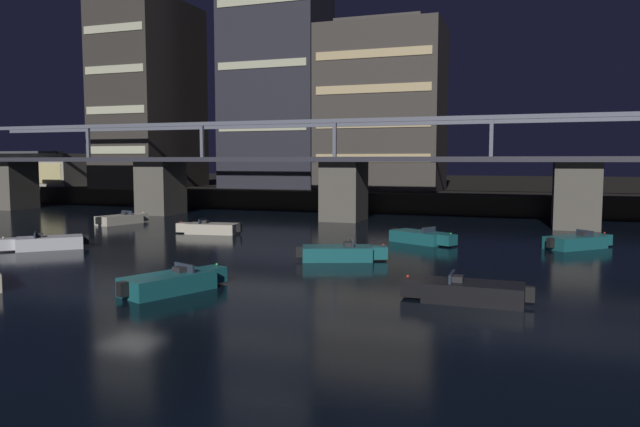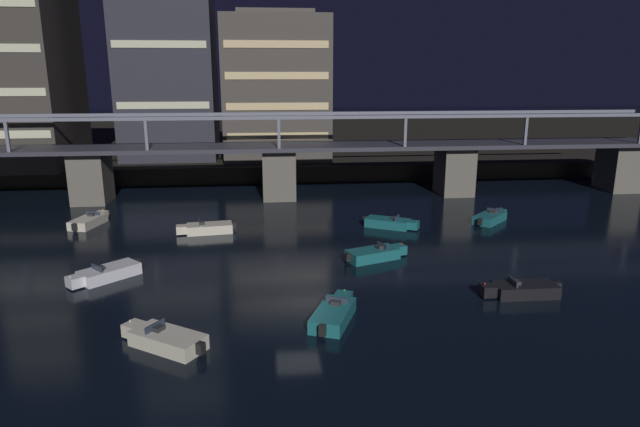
{
  "view_description": "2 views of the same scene",
  "coord_description": "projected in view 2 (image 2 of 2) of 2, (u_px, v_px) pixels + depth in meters",
  "views": [
    {
      "loc": [
        16.54,
        -21.83,
        5.68
      ],
      "look_at": [
        2.58,
        18.03,
        1.92
      ],
      "focal_mm": 33.53,
      "sensor_mm": 36.0,
      "label": 1
    },
    {
      "loc": [
        -1.73,
        -28.46,
        13.66
      ],
      "look_at": [
        2.77,
        14.39,
        2.65
      ],
      "focal_mm": 30.8,
      "sensor_mm": 36.0,
      "label": 2
    }
  ],
  "objects": [
    {
      "name": "tower_west_tall",
      "position": [
        163.0,
        15.0,
        71.8
      ],
      "size": [
        12.63,
        9.29,
        38.12
      ],
      "color": "#282833",
      "rests_on": "far_riverbank"
    },
    {
      "name": "speedboat_far_left",
      "position": [
        207.0,
        228.0,
        48.37
      ],
      "size": [
        5.23,
        2.28,
        1.16
      ],
      "color": "beige",
      "rests_on": "ground"
    },
    {
      "name": "speedboat_near_left",
      "position": [
        522.0,
        290.0,
        34.66
      ],
      "size": [
        5.2,
        1.84,
        1.16
      ],
      "color": "black",
      "rests_on": "ground"
    },
    {
      "name": "speedboat_mid_center",
      "position": [
        334.0,
        314.0,
        31.19
      ],
      "size": [
        3.16,
        5.06,
        1.16
      ],
      "color": "#196066",
      "rests_on": "ground"
    },
    {
      "name": "speedboat_far_center",
      "position": [
        165.0,
        339.0,
        28.21
      ],
      "size": [
        4.75,
        3.87,
        1.16
      ],
      "color": "beige",
      "rests_on": "ground"
    },
    {
      "name": "speedboat_mid_left",
      "position": [
        89.0,
        221.0,
        50.78
      ],
      "size": [
        2.73,
        5.19,
        1.16
      ],
      "color": "beige",
      "rests_on": "ground"
    },
    {
      "name": "speedboat_near_center",
      "position": [
        390.0,
        223.0,
        50.08
      ],
      "size": [
        4.88,
        3.56,
        1.16
      ],
      "color": "#196066",
      "rests_on": "ground"
    },
    {
      "name": "far_riverbank",
      "position": [
        271.0,
        139.0,
        108.06
      ],
      "size": [
        240.0,
        80.0,
        2.2
      ],
      "primitive_type": "cube",
      "color": "black",
      "rests_on": "ground"
    },
    {
      "name": "tower_west_low",
      "position": [
        30.0,
        69.0,
        67.29
      ],
      "size": [
        8.93,
        14.0,
        24.23
      ],
      "color": "#38332D",
      "rests_on": "far_riverbank"
    },
    {
      "name": "tower_central",
      "position": [
        276.0,
        89.0,
        72.42
      ],
      "size": [
        13.93,
        8.87,
        19.26
      ],
      "color": "#423D38",
      "rests_on": "far_riverbank"
    },
    {
      "name": "speedboat_far_right",
      "position": [
        491.0,
        217.0,
        52.01
      ],
      "size": [
        4.42,
        4.35,
        1.16
      ],
      "color": "#196066",
      "rests_on": "ground"
    },
    {
      "name": "speedboat_near_right",
      "position": [
        106.0,
        273.0,
        37.48
      ],
      "size": [
        4.48,
        4.29,
        1.16
      ],
      "color": "silver",
      "rests_on": "ground"
    },
    {
      "name": "ground_plane",
      "position": [
        298.0,
        323.0,
        30.98
      ],
      "size": [
        400.0,
        400.0,
        0.0
      ],
      "primitive_type": "plane",
      "color": "black"
    },
    {
      "name": "speedboat_mid_right",
      "position": [
        375.0,
        254.0,
        41.51
      ],
      "size": [
        5.09,
        3.07,
        1.16
      ],
      "color": "#196066",
      "rests_on": "ground"
    },
    {
      "name": "river_bridge",
      "position": [
        279.0,
        162.0,
        61.07
      ],
      "size": [
        87.17,
        6.4,
        9.38
      ],
      "color": "#605B51",
      "rests_on": "ground"
    }
  ]
}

